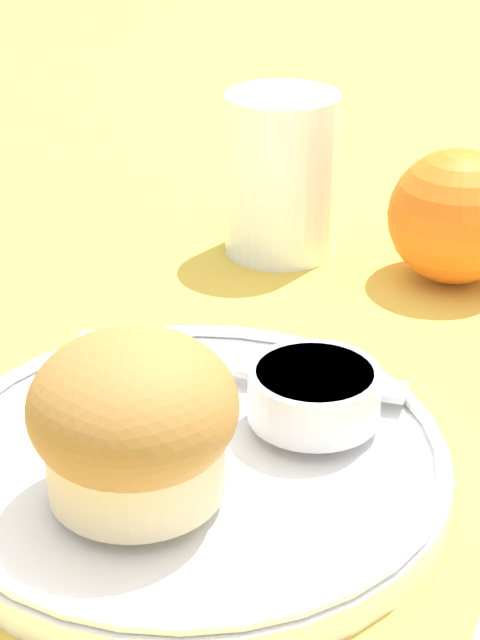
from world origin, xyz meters
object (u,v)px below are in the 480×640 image
at_px(orange_fruit, 456,216).
at_px(muffin, 124,419).
at_px(juice_glass, 281,174).
at_px(butter_knife, 242,367).

bearing_deg(orange_fruit, muffin, -103.85).
bearing_deg(muffin, juice_glass, 97.97).
height_order(butter_knife, orange_fruit, orange_fruit).
xyz_separation_m(muffin, orange_fruit, (0.07, 0.28, -0.01)).
relative_size(butter_knife, juice_glass, 1.63).
relative_size(muffin, butter_knife, 0.50).
height_order(muffin, juice_glass, juice_glass).
distance_m(muffin, orange_fruit, 0.29).
height_order(orange_fruit, juice_glass, juice_glass).
relative_size(butter_knife, orange_fruit, 2.07).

